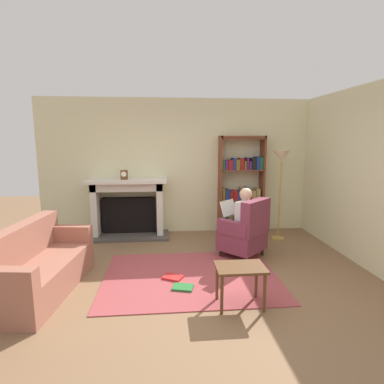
# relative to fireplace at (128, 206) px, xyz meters

# --- Properties ---
(ground) EXTENTS (14.00, 14.00, 0.00)m
(ground) POSITION_rel_fireplace_xyz_m (1.06, -2.30, -0.60)
(ground) COLOR brown
(back_wall) EXTENTS (5.60, 0.10, 2.70)m
(back_wall) POSITION_rel_fireplace_xyz_m (1.06, 0.25, 0.75)
(back_wall) COLOR beige
(back_wall) RESTS_ON ground
(side_wall_right) EXTENTS (0.10, 5.20, 2.70)m
(side_wall_right) POSITION_rel_fireplace_xyz_m (3.71, -1.05, 0.75)
(side_wall_right) COLOR beige
(side_wall_right) RESTS_ON ground
(area_rug) EXTENTS (2.40, 1.80, 0.01)m
(area_rug) POSITION_rel_fireplace_xyz_m (1.06, -2.00, -0.59)
(area_rug) COLOR #9F4346
(area_rug) RESTS_ON ground
(fireplace) EXTENTS (1.56, 0.64, 1.14)m
(fireplace) POSITION_rel_fireplace_xyz_m (0.00, 0.00, 0.00)
(fireplace) COLOR #4C4742
(fireplace) RESTS_ON ground
(mantel_clock) EXTENTS (0.14, 0.14, 0.17)m
(mantel_clock) POSITION_rel_fireplace_xyz_m (-0.05, -0.10, 0.63)
(mantel_clock) COLOR brown
(mantel_clock) RESTS_ON fireplace
(bookshelf) EXTENTS (0.90, 0.32, 1.97)m
(bookshelf) POSITION_rel_fireplace_xyz_m (2.27, 0.03, 0.33)
(bookshelf) COLOR brown
(bookshelf) RESTS_ON ground
(armchair_reading) EXTENTS (0.89, 0.89, 0.97)m
(armchair_reading) POSITION_rel_fireplace_xyz_m (2.01, -1.33, -0.18)
(armchair_reading) COLOR #331E14
(armchair_reading) RESTS_ON ground
(seated_reader) EXTENTS (0.58, 0.59, 1.14)m
(seated_reader) POSITION_rel_fireplace_xyz_m (1.93, -1.25, 0.02)
(seated_reader) COLOR silver
(seated_reader) RESTS_ON ground
(sofa_floral) EXTENTS (0.91, 1.77, 0.85)m
(sofa_floral) POSITION_rel_fireplace_xyz_m (-0.88, -2.25, -0.28)
(sofa_floral) COLOR #A16350
(sofa_floral) RESTS_ON ground
(side_table) EXTENTS (0.56, 0.39, 0.48)m
(side_table) POSITION_rel_fireplace_xyz_m (1.56, -2.81, -0.20)
(side_table) COLOR brown
(side_table) RESTS_ON ground
(scattered_books) EXTENTS (0.43, 0.58, 0.03)m
(scattered_books) POSITION_rel_fireplace_xyz_m (0.87, -2.19, -0.57)
(scattered_books) COLOR #267233
(scattered_books) RESTS_ON area_rug
(floor_lamp) EXTENTS (0.32, 0.32, 1.70)m
(floor_lamp) POSITION_rel_fireplace_xyz_m (2.88, -0.48, 0.84)
(floor_lamp) COLOR #B7933F
(floor_lamp) RESTS_ON ground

